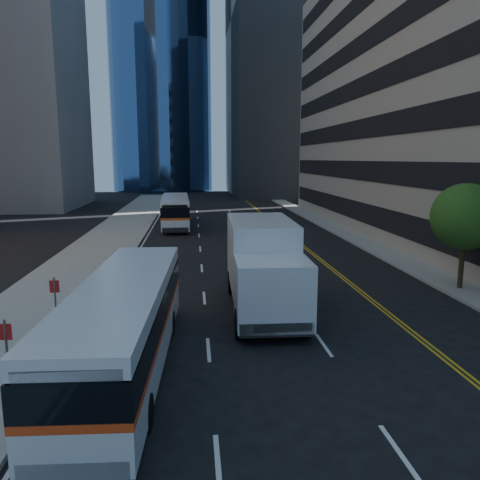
{
  "coord_description": "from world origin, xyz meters",
  "views": [
    {
      "loc": [
        -3.92,
        -12.99,
        6.38
      ],
      "look_at": [
        -1.88,
        7.46,
        2.8
      ],
      "focal_mm": 35.0,
      "sensor_mm": 36.0,
      "label": 1
    }
  ],
  "objects_px": {
    "street_tree": "(465,217)",
    "bus_rear": "(175,210)",
    "box_truck": "(263,265)",
    "bus_front": "(125,323)"
  },
  "relations": [
    {
      "from": "street_tree",
      "to": "box_truck",
      "type": "distance_m",
      "value": 10.37
    },
    {
      "from": "bus_front",
      "to": "bus_rear",
      "type": "xyz_separation_m",
      "value": [
        0.4,
        30.67,
        0.03
      ]
    },
    {
      "from": "street_tree",
      "to": "bus_rear",
      "type": "bearing_deg",
      "value": 122.09
    },
    {
      "from": "bus_front",
      "to": "bus_rear",
      "type": "height_order",
      "value": "bus_rear"
    },
    {
      "from": "street_tree",
      "to": "bus_rear",
      "type": "distance_m",
      "value": 27.63
    },
    {
      "from": "bus_front",
      "to": "box_truck",
      "type": "height_order",
      "value": "box_truck"
    },
    {
      "from": "box_truck",
      "to": "street_tree",
      "type": "bearing_deg",
      "value": 12.95
    },
    {
      "from": "bus_rear",
      "to": "street_tree",
      "type": "bearing_deg",
      "value": -59.74
    },
    {
      "from": "street_tree",
      "to": "box_truck",
      "type": "height_order",
      "value": "street_tree"
    },
    {
      "from": "bus_rear",
      "to": "box_truck",
      "type": "height_order",
      "value": "box_truck"
    }
  ]
}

